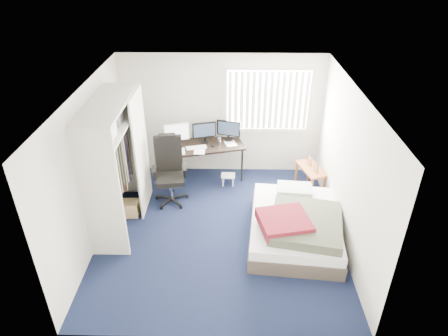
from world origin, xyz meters
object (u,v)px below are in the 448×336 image
(desk, at_px, (203,143))
(bed, at_px, (295,225))
(nightstand, at_px, (311,171))
(office_chair, at_px, (170,176))

(desk, distance_m, bed, 2.57)
(desk, relative_size, bed, 0.83)
(nightstand, bearing_deg, bed, -108.32)
(bed, bearing_deg, desk, 130.36)
(nightstand, xyz_separation_m, bed, (-0.49, -1.49, -0.16))
(office_chair, distance_m, bed, 2.48)
(desk, bearing_deg, nightstand, -11.40)
(nightstand, relative_size, bed, 0.39)
(desk, height_order, bed, desk)
(office_chair, bearing_deg, nightstand, 7.77)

